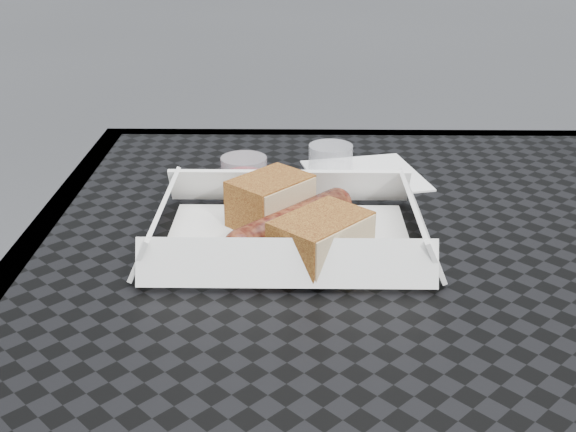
# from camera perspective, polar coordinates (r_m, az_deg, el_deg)

# --- Properties ---
(patio_table) EXTENTS (0.80, 0.80, 0.74)m
(patio_table) POSITION_cam_1_polar(r_m,az_deg,el_deg) (0.66, 13.44, -10.21)
(patio_table) COLOR black
(patio_table) RESTS_ON ground
(food_tray) EXTENTS (0.22, 0.15, 0.00)m
(food_tray) POSITION_cam_1_polar(r_m,az_deg,el_deg) (0.66, 0.01, -1.87)
(food_tray) COLOR white
(food_tray) RESTS_ON patio_table
(bratwurst) EXTENTS (0.11, 0.12, 0.03)m
(bratwurst) POSITION_cam_1_polar(r_m,az_deg,el_deg) (0.65, 0.29, -0.55)
(bratwurst) COLOR brown
(bratwurst) RESTS_ON food_tray
(bread_near) EXTENTS (0.09, 0.09, 0.04)m
(bread_near) POSITION_cam_1_polar(r_m,az_deg,el_deg) (0.68, -1.39, 1.23)
(bread_near) COLOR #936124
(bread_near) RESTS_ON food_tray
(bread_far) EXTENTS (0.09, 0.09, 0.04)m
(bread_far) POSITION_cam_1_polar(r_m,az_deg,el_deg) (0.61, 2.63, -1.86)
(bread_far) COLOR #936124
(bread_far) RESTS_ON food_tray
(veg_garnish) EXTENTS (0.03, 0.03, 0.00)m
(veg_garnish) POSITION_cam_1_polar(r_m,az_deg,el_deg) (0.63, 4.79, -2.94)
(veg_garnish) COLOR #DF4B09
(veg_garnish) RESTS_ON food_tray
(napkin) EXTENTS (0.14, 0.14, 0.00)m
(napkin) POSITION_cam_1_polar(r_m,az_deg,el_deg) (0.81, 6.08, 3.21)
(napkin) COLOR white
(napkin) RESTS_ON patio_table
(condiment_cup_sauce) EXTENTS (0.05, 0.05, 0.03)m
(condiment_cup_sauce) POSITION_cam_1_polar(r_m,az_deg,el_deg) (0.78, -3.50, 3.60)
(condiment_cup_sauce) COLOR maroon
(condiment_cup_sauce) RESTS_ON patio_table
(condiment_cup_empty) EXTENTS (0.05, 0.05, 0.03)m
(condiment_cup_empty) POSITION_cam_1_polar(r_m,az_deg,el_deg) (0.82, 3.38, 4.60)
(condiment_cup_empty) COLOR silver
(condiment_cup_empty) RESTS_ON patio_table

